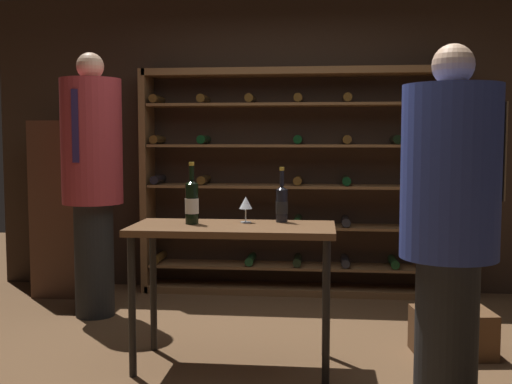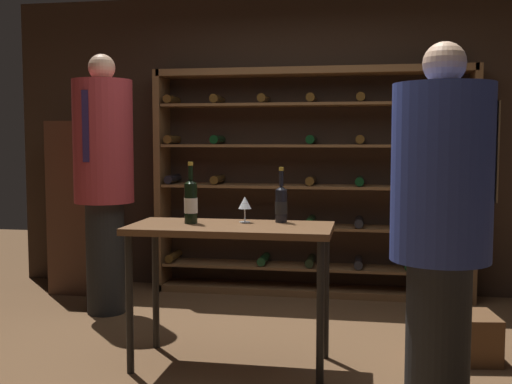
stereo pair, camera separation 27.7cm
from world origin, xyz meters
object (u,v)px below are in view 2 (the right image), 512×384
person_guest_khaki (441,216)px  tasting_table (231,242)px  display_cabinet (79,207)px  wine_bottle_gold_foil (281,203)px  person_guest_blue_shirt (104,171)px  wine_bottle_amber_reserve (191,201)px  wine_crate (456,337)px  wine_rack (312,183)px  wine_glass_stemmed_center (245,204)px

person_guest_khaki → tasting_table: bearing=-120.0°
display_cabinet → wine_bottle_gold_foil: bearing=-35.0°
person_guest_blue_shirt → wine_bottle_amber_reserve: 1.36m
wine_bottle_amber_reserve → person_guest_blue_shirt: bearing=136.0°
tasting_table → person_guest_khaki: person_guest_khaki is taller
wine_crate → wine_bottle_gold_foil: (-1.08, -0.16, 0.83)m
wine_rack → wine_crate: wine_rack is taller
display_cabinet → wine_glass_stemmed_center: display_cabinet is taller
wine_crate → wine_bottle_amber_reserve: wine_bottle_amber_reserve is taller
wine_rack → person_guest_khaki: wine_rack is taller
wine_crate → wine_glass_stemmed_center: size_ratio=2.98×
wine_rack → wine_bottle_gold_foil: size_ratio=8.17×
wine_rack → wine_bottle_amber_reserve: 1.92m
wine_rack → wine_glass_stemmed_center: (-0.27, -1.73, -0.02)m
tasting_table → wine_crate: size_ratio=2.53×
display_cabinet → wine_rack: bearing=7.0°
wine_bottle_gold_foil → person_guest_khaki: bearing=-38.7°
tasting_table → person_guest_blue_shirt: (-1.23, 0.97, 0.37)m
tasting_table → display_cabinet: (-1.75, 1.60, 0.01)m
wine_crate → display_cabinet: display_cabinet is taller
wine_crate → wine_bottle_gold_foil: wine_bottle_gold_foil is taller
person_guest_khaki → wine_bottle_amber_reserve: person_guest_khaki is taller
tasting_table → wine_bottle_amber_reserve: wine_bottle_amber_reserve is taller
person_guest_blue_shirt → person_guest_khaki: bearing=-40.5°
person_guest_blue_shirt → wine_glass_stemmed_center: bearing=-41.7°
display_cabinet → wine_bottle_gold_foil: 2.49m
tasting_table → wine_bottle_gold_foil: wine_bottle_gold_foil is taller
person_guest_blue_shirt → display_cabinet: bearing=121.4°
person_guest_khaki → wine_glass_stemmed_center: size_ratio=11.38×
display_cabinet → wine_glass_stemmed_center: (1.82, -1.48, 0.21)m
wine_bottle_amber_reserve → display_cabinet: bearing=133.7°
wine_rack → person_guest_khaki: bearing=-70.8°
wine_glass_stemmed_center → wine_rack: bearing=81.3°
person_guest_blue_shirt → wine_crate: person_guest_blue_shirt is taller
person_guest_khaki → wine_crate: person_guest_khaki is taller
tasting_table → wine_glass_stemmed_center: size_ratio=7.52×
tasting_table → display_cabinet: bearing=137.6°
display_cabinet → wine_bottle_gold_foil: size_ratio=4.49×
wine_bottle_gold_foil → wine_rack: bearing=88.4°
person_guest_blue_shirt → wine_rack: bearing=21.2°
wine_glass_stemmed_center → wine_crate: bearing=9.2°
person_guest_khaki → wine_crate: (0.21, 0.86, -0.86)m
person_guest_khaki → wine_bottle_gold_foil: 1.12m
person_guest_khaki → display_cabinet: (-2.91, 2.12, -0.24)m
person_guest_khaki → wine_bottle_gold_foil: bearing=-134.4°
wine_bottle_gold_foil → wine_glass_stemmed_center: size_ratio=2.12×
wine_rack → wine_bottle_amber_reserve: bearing=-107.7°
display_cabinet → wine_bottle_amber_reserve: bearing=-46.3°
tasting_table → display_cabinet: display_cabinet is taller
wine_bottle_amber_reserve → wine_bottle_gold_foil: 0.56m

